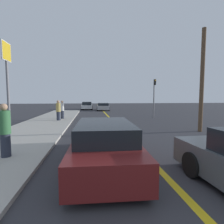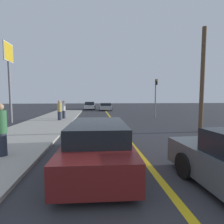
% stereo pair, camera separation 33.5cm
% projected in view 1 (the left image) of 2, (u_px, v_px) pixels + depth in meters
% --- Properties ---
extents(road_center_line, '(0.20, 60.00, 0.01)m').
position_uv_depth(road_center_line, '(109.00, 117.00, 18.55)').
color(road_center_line, gold).
rests_on(road_center_line, ground_plane).
extents(sidewalk_left, '(3.88, 27.05, 0.11)m').
position_uv_depth(sidewalk_left, '(45.00, 124.00, 13.44)').
color(sidewalk_left, '#ADA89E').
rests_on(sidewalk_left, ground_plane).
extents(car_ahead_center, '(2.07, 4.86, 1.34)m').
position_uv_depth(car_ahead_center, '(104.00, 143.00, 5.45)').
color(car_ahead_center, maroon).
rests_on(car_ahead_center, ground_plane).
extents(car_far_distant, '(2.16, 4.72, 1.17)m').
position_uv_depth(car_far_distant, '(103.00, 107.00, 28.20)').
color(car_far_distant, '#9E9EA3').
rests_on(car_far_distant, ground_plane).
extents(car_parked_left_lot, '(1.91, 4.27, 1.30)m').
position_uv_depth(car_parked_left_lot, '(87.00, 106.00, 30.15)').
color(car_parked_left_lot, silver).
rests_on(car_parked_left_lot, ground_plane).
extents(pedestrian_mid_group, '(0.36, 0.36, 1.77)m').
position_uv_depth(pedestrian_mid_group, '(5.00, 130.00, 5.76)').
color(pedestrian_mid_group, '#282D3D').
rests_on(pedestrian_mid_group, sidewalk_left).
extents(pedestrian_far_standing, '(0.38, 0.38, 1.73)m').
position_uv_depth(pedestrian_far_standing, '(58.00, 110.00, 14.96)').
color(pedestrian_far_standing, '#282D3D').
rests_on(pedestrian_far_standing, sidewalk_left).
extents(pedestrian_by_sign, '(0.34, 0.34, 1.67)m').
position_uv_depth(pedestrian_by_sign, '(62.00, 110.00, 16.18)').
color(pedestrian_by_sign, '#282D3D').
rests_on(pedestrian_by_sign, sidewalk_left).
extents(traffic_light, '(0.18, 0.40, 3.85)m').
position_uv_depth(traffic_light, '(154.00, 94.00, 17.47)').
color(traffic_light, slate).
rests_on(traffic_light, ground_plane).
extents(roadside_sign, '(0.20, 1.50, 6.43)m').
position_uv_depth(roadside_sign, '(7.00, 65.00, 13.79)').
color(roadside_sign, slate).
rests_on(roadside_sign, ground_plane).
extents(utility_pole, '(0.24, 0.24, 6.15)m').
position_uv_depth(utility_pole, '(202.00, 81.00, 10.45)').
color(utility_pole, brown).
rests_on(utility_pole, ground_plane).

